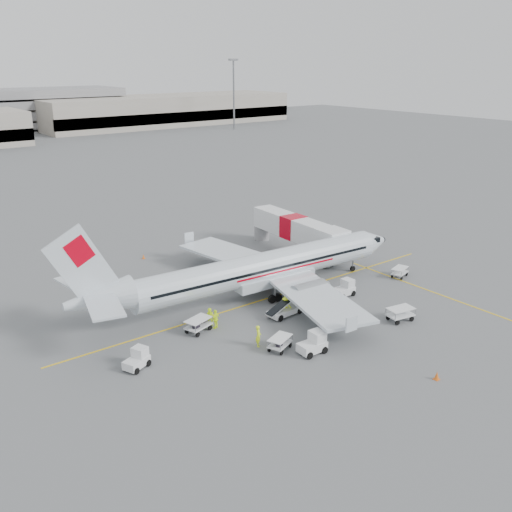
{
  "coord_description": "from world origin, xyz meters",
  "views": [
    {
      "loc": [
        -32.16,
        -39.83,
        22.03
      ],
      "look_at": [
        0.0,
        2.0,
        3.8
      ],
      "focal_mm": 40.0,
      "sensor_mm": 36.0,
      "label": 1
    }
  ],
  "objects_px": {
    "aircraft": "(263,248)",
    "tug_mid": "(312,343)",
    "jet_bridge": "(293,235)",
    "belt_loader": "(285,303)",
    "tug_fore": "(344,288)",
    "tug_aft": "(136,359)"
  },
  "relations": [
    {
      "from": "tug_aft",
      "to": "jet_bridge",
      "type": "bearing_deg",
      "value": 2.86
    },
    {
      "from": "tug_mid",
      "to": "tug_aft",
      "type": "height_order",
      "value": "tug_mid"
    },
    {
      "from": "tug_fore",
      "to": "jet_bridge",
      "type": "bearing_deg",
      "value": 69.98
    },
    {
      "from": "belt_loader",
      "to": "tug_aft",
      "type": "relative_size",
      "value": 2.24
    },
    {
      "from": "aircraft",
      "to": "jet_bridge",
      "type": "xyz_separation_m",
      "value": [
        10.97,
        8.05,
        -2.63
      ]
    },
    {
      "from": "tug_mid",
      "to": "belt_loader",
      "type": "bearing_deg",
      "value": 68.95
    },
    {
      "from": "jet_bridge",
      "to": "tug_aft",
      "type": "xyz_separation_m",
      "value": [
        -27.22,
        -13.37,
        -1.49
      ]
    },
    {
      "from": "belt_loader",
      "to": "tug_mid",
      "type": "bearing_deg",
      "value": -117.76
    },
    {
      "from": "tug_aft",
      "to": "aircraft",
      "type": "bearing_deg",
      "value": -5.16
    },
    {
      "from": "aircraft",
      "to": "jet_bridge",
      "type": "height_order",
      "value": "aircraft"
    },
    {
      "from": "aircraft",
      "to": "belt_loader",
      "type": "distance_m",
      "value": 6.28
    },
    {
      "from": "jet_bridge",
      "to": "tug_mid",
      "type": "distance_m",
      "value": 24.87
    },
    {
      "from": "jet_bridge",
      "to": "belt_loader",
      "type": "xyz_separation_m",
      "value": [
        -12.25,
        -12.97,
        -1.05
      ]
    },
    {
      "from": "belt_loader",
      "to": "tug_fore",
      "type": "xyz_separation_m",
      "value": [
        7.49,
        -0.1,
        -0.4
      ]
    },
    {
      "from": "jet_bridge",
      "to": "tug_fore",
      "type": "relative_size",
      "value": 8.11
    },
    {
      "from": "aircraft",
      "to": "tug_fore",
      "type": "relative_size",
      "value": 16.7
    },
    {
      "from": "aircraft",
      "to": "tug_mid",
      "type": "distance_m",
      "value": 13.0
    },
    {
      "from": "tug_fore",
      "to": "tug_mid",
      "type": "height_order",
      "value": "tug_mid"
    },
    {
      "from": "aircraft",
      "to": "tug_aft",
      "type": "xyz_separation_m",
      "value": [
        -16.24,
        -5.32,
        -4.12
      ]
    },
    {
      "from": "jet_bridge",
      "to": "tug_mid",
      "type": "xyz_separation_m",
      "value": [
        -15.14,
        -19.68,
        -1.39
      ]
    },
    {
      "from": "belt_loader",
      "to": "tug_fore",
      "type": "bearing_deg",
      "value": -5.21
    },
    {
      "from": "tug_fore",
      "to": "tug_mid",
      "type": "distance_m",
      "value": 12.31
    }
  ]
}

